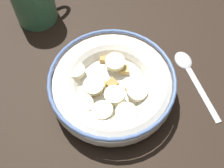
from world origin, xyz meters
The scene contains 3 objects.
ground_plane centered at (0.00, 0.00, -1.00)cm, with size 92.93×92.93×2.00cm, color black.
cereal_bowl centered at (-0.04, -0.02, 2.56)cm, with size 19.85×19.85×5.04cm.
spoon centered at (12.85, -5.78, 0.33)cm, with size 7.69×14.03×0.80cm.
Camera 1 is at (-15.70, -16.87, 42.32)cm, focal length 46.67 mm.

